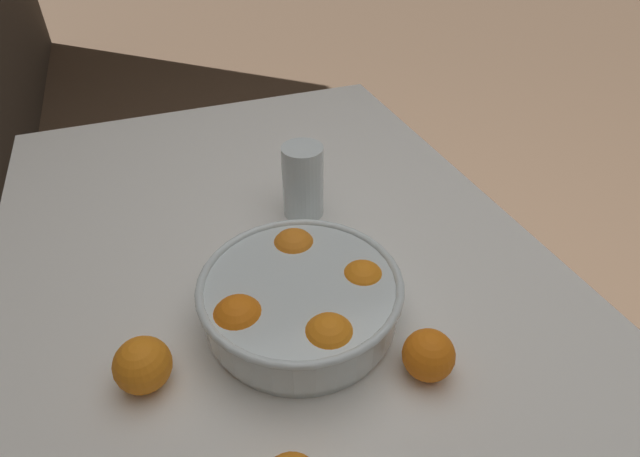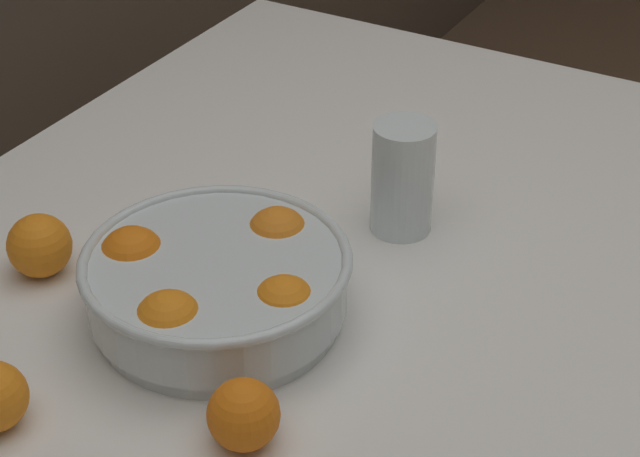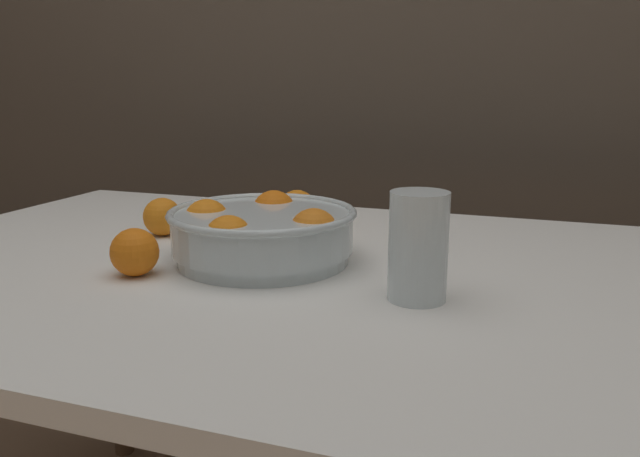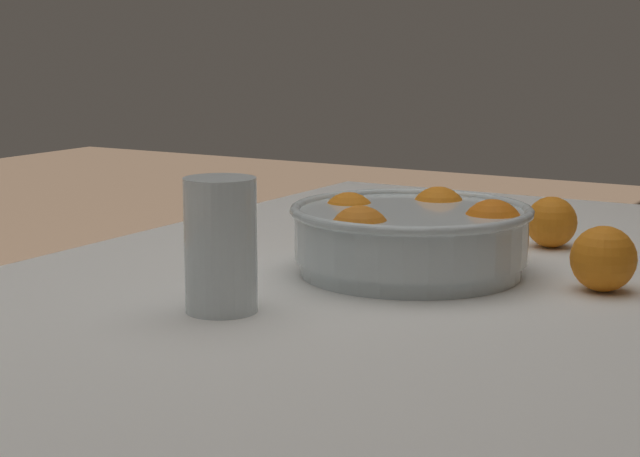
# 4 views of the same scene
# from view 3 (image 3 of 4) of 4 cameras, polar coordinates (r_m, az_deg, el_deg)

# --- Properties ---
(dining_table) EXTENTS (1.48, 0.92, 0.71)m
(dining_table) POSITION_cam_3_polar(r_m,az_deg,el_deg) (0.98, -1.49, -7.08)
(dining_table) COLOR white
(dining_table) RESTS_ON ground_plane
(fruit_bowl) EXTENTS (0.29, 0.29, 0.10)m
(fruit_bowl) POSITION_cam_3_polar(r_m,az_deg,el_deg) (0.97, -5.27, -0.26)
(fruit_bowl) COLOR silver
(fruit_bowl) RESTS_ON dining_table
(juice_glass) EXTENTS (0.08, 0.08, 0.14)m
(juice_glass) POSITION_cam_3_polar(r_m,az_deg,el_deg) (0.80, 8.96, -2.15)
(juice_glass) COLOR #F4A314
(juice_glass) RESTS_ON dining_table
(orange_loose_near_bowl) EXTENTS (0.07, 0.07, 0.07)m
(orange_loose_near_bowl) POSITION_cam_3_polar(r_m,az_deg,el_deg) (1.19, -2.10, 1.75)
(orange_loose_near_bowl) COLOR orange
(orange_loose_near_bowl) RESTS_ON dining_table
(orange_loose_front) EXTENTS (0.07, 0.07, 0.07)m
(orange_loose_front) POSITION_cam_3_polar(r_m,az_deg,el_deg) (0.94, -16.59, -2.08)
(orange_loose_front) COLOR orange
(orange_loose_front) RESTS_ON dining_table
(orange_loose_aside) EXTENTS (0.07, 0.07, 0.07)m
(orange_loose_aside) POSITION_cam_3_polar(r_m,az_deg,el_deg) (1.17, -14.21, 1.05)
(orange_loose_aside) COLOR orange
(orange_loose_aside) RESTS_ON dining_table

